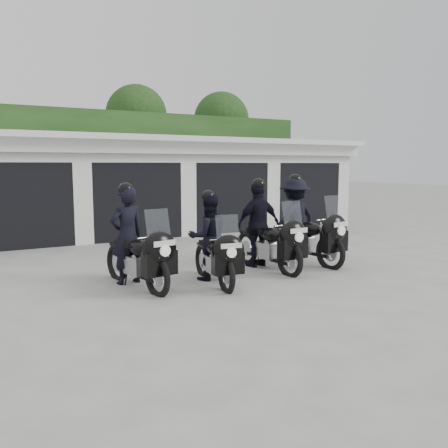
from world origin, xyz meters
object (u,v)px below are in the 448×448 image
police_bike_c (263,229)px  police_bike_d (300,223)px  police_bike_a (135,245)px  police_bike_b (212,242)px

police_bike_c → police_bike_d: police_bike_d is taller
police_bike_a → police_bike_c: 2.83m
police_bike_a → police_bike_b: size_ratio=1.09×
police_bike_b → police_bike_d: size_ratio=0.86×
police_bike_b → police_bike_c: size_ratio=0.90×
police_bike_a → police_bike_c: police_bike_c is taller
police_bike_a → police_bike_d: bearing=-5.1°
police_bike_a → police_bike_d: 3.92m
police_bike_c → police_bike_d: (1.08, 0.15, 0.04)m
police_bike_d → police_bike_c: bearing=-177.9°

